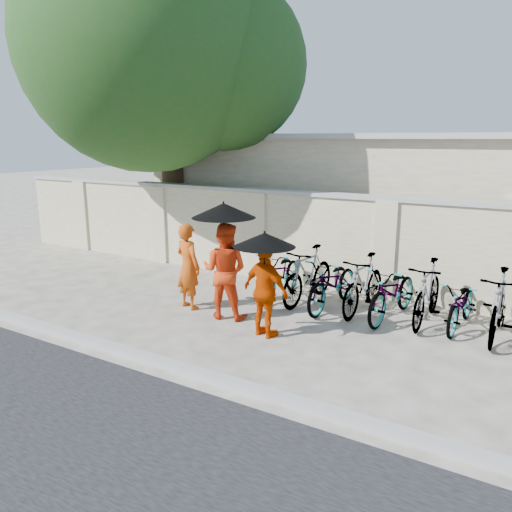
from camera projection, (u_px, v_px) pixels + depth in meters
The scene contains 18 objects.
ground at pixel (217, 326), 8.75m from camera, with size 80.00×80.00×0.00m, color #BEB4A6.
kerb at pixel (149, 359), 7.32m from camera, with size 40.00×0.16×0.12m, color #9F9F9F.
compound_wall at pixel (341, 244), 10.67m from camera, with size 20.00×0.30×2.00m, color beige.
building_behind at pixel (431, 201), 13.19m from camera, with size 14.00×6.00×3.20m, color beige.
shade_tree at pixel (160, 57), 11.89m from camera, with size 6.70×6.20×8.20m.
monk_left at pixel (188, 266), 9.52m from camera, with size 0.60×0.40×1.65m, color #BB470D.
monk_center at pixel (225, 271), 9.01m from camera, with size 0.86×0.67×1.76m, color red.
parasol_center at pixel (224, 210), 8.66m from camera, with size 1.13×1.13×1.12m.
monk_right at pixel (266, 291), 8.13m from camera, with size 0.91×0.38×1.56m, color #C53A00.
parasol_right at pixel (265, 240), 7.86m from camera, with size 1.00×1.00×0.88m.
bike_0 at pixel (281, 274), 10.17m from camera, with size 0.67×1.93×1.01m, color slate.
bike_1 at pixel (308, 275), 9.91m from camera, with size 0.53×1.88×1.13m, color slate.
bike_2 at pixel (333, 283), 9.55m from camera, with size 0.67×1.93×1.01m, color slate.
bike_3 at pixel (364, 284), 9.32m from camera, with size 0.52×1.84×1.10m, color slate.
bike_4 at pixel (393, 292), 8.99m from camera, with size 0.67×1.93×1.01m, color slate.
bike_5 at pixel (427, 293), 8.78m from camera, with size 0.53×1.88×1.13m, color slate.
bike_6 at pixel (462, 304), 8.55m from camera, with size 0.58×1.66×0.87m, color slate.
bike_7 at pixel (498, 305), 8.10m from camera, with size 0.53×1.89×1.13m, color slate.
Camera 1 is at (4.85, -6.68, 3.21)m, focal length 35.00 mm.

